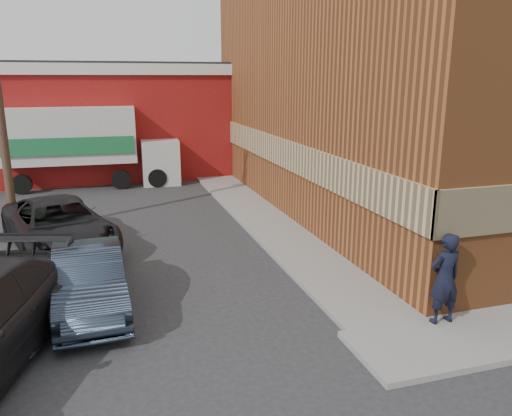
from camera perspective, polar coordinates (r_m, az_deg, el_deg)
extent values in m
plane|color=#28282B|center=(10.35, 11.84, -13.81)|extent=(90.00, 90.00, 0.00)
cube|color=brown|center=(21.36, 21.26, 12.70)|extent=(14.00, 18.00, 9.00)
cube|color=tan|center=(18.12, 2.62, 6.48)|extent=(0.08, 18.16, 1.00)
cube|color=gray|center=(18.31, 0.01, -0.58)|extent=(1.80, 18.00, 0.12)
cube|color=maroon|center=(28.03, -20.13, 8.93)|extent=(16.00, 8.00, 5.00)
cube|color=silver|center=(27.93, -20.64, 14.54)|extent=(16.30, 8.30, 0.50)
cube|color=black|center=(27.94, -20.69, 15.15)|extent=(16.00, 8.00, 0.10)
imported|color=black|center=(10.57, 20.76, -7.54)|extent=(0.70, 0.47, 1.87)
imported|color=#283344|center=(11.38, -18.51, -7.81)|extent=(1.63, 4.15, 1.35)
imported|color=black|center=(15.58, -21.60, -1.83)|extent=(3.91, 5.75, 1.46)
cube|color=silver|center=(24.06, -20.44, 7.87)|extent=(5.75, 2.49, 2.45)
cube|color=#1D6D3C|center=(22.98, -20.62, 6.62)|extent=(5.47, 0.24, 0.75)
cube|color=silver|center=(24.16, -11.43, 5.24)|extent=(1.78, 2.14, 2.08)
cylinder|color=black|center=(23.72, -25.21, 2.44)|extent=(0.86, 0.32, 0.85)
cylinder|color=black|center=(25.55, -24.49, 3.31)|extent=(0.86, 0.32, 0.85)
cylinder|color=black|center=(23.30, -15.14, 3.14)|extent=(0.86, 0.32, 0.85)
cylinder|color=black|center=(25.16, -15.14, 3.97)|extent=(0.86, 0.32, 0.85)
cylinder|color=black|center=(23.34, -11.21, 3.39)|extent=(0.86, 0.32, 0.85)
cylinder|color=black|center=(25.19, -11.49, 4.20)|extent=(0.86, 0.32, 0.85)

